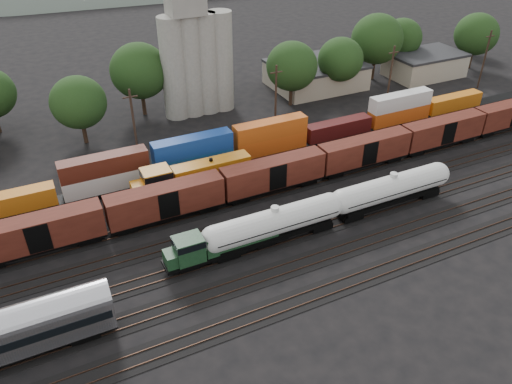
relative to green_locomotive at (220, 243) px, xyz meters
name	(u,v)px	position (x,y,z in m)	size (l,w,h in m)	color
ground	(272,216)	(9.46, 5.00, -2.31)	(600.00, 600.00, 0.00)	black
tracks	(272,216)	(9.46, 5.00, -2.26)	(180.00, 33.20, 0.20)	black
green_locomotive	(220,243)	(0.00, 0.00, 0.00)	(15.13, 2.67, 4.01)	black
tank_car_a	(275,223)	(7.13, 0.00, 0.61)	(18.84, 3.37, 4.94)	silver
tank_car_b	(392,188)	(24.67, 0.00, 0.62)	(18.92, 3.39, 4.96)	silver
orange_locomotive	(190,177)	(1.77, 15.00, 0.36)	(18.78, 3.13, 4.69)	black
boxcar_string	(222,187)	(4.47, 10.00, 0.81)	(122.80, 2.90, 4.20)	black
container_wall	(173,163)	(0.86, 20.00, 0.21)	(160.00, 2.60, 5.80)	black
grain_silo	(196,53)	(12.75, 41.00, 8.95)	(13.40, 5.00, 29.00)	gray
industrial_sheds	(217,98)	(16.09, 40.25, 0.25)	(119.38, 17.26, 5.10)	#9E937F
tree_band	(168,75)	(7.68, 42.24, 5.40)	(163.00, 21.39, 14.36)	black
utility_poles	(209,112)	(9.46, 27.00, 3.90)	(122.20, 0.36, 12.00)	black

